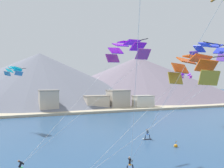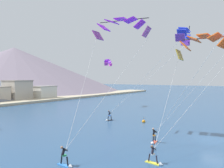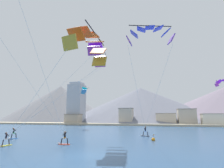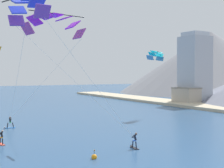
# 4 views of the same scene
# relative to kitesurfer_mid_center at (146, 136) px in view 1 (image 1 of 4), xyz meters

# --- Properties ---
(kitesurfer_mid_center) EXTENTS (1.77, 0.63, 1.82)m
(kitesurfer_mid_center) POSITION_rel_kitesurfer_mid_center_xyz_m (0.00, 0.00, 0.00)
(kitesurfer_mid_center) COLOR black
(kitesurfer_mid_center) RESTS_ON ground
(kitesurfer_far_left) EXTENTS (1.78, 0.66, 1.75)m
(kitesurfer_far_left) POSITION_rel_kitesurfer_mid_center_xyz_m (-9.36, -12.47, -0.06)
(kitesurfer_far_left) COLOR #E54C33
(kitesurfer_far_left) RESTS_ON ground
(parafoil_kite_near_lead) EXTENTS (14.87, 8.03, 13.93)m
(parafoil_kite_near_lead) POSITION_rel_kitesurfer_mid_center_xyz_m (-6.95, -6.69, 13.71)
(parafoil_kite_near_lead) COLOR purple
(parafoil_kite_near_trail) EXTENTS (12.30, 6.87, 11.35)m
(parafoil_kite_near_trail) POSITION_rel_kitesurfer_mid_center_xyz_m (-4.38, -16.73, 10.85)
(parafoil_kite_near_trail) COLOR #B49429
(parafoil_kite_mid_center) EXTENTS (6.00, 13.65, 13.49)m
(parafoil_kite_mid_center) POSITION_rel_kitesurfer_mid_center_xyz_m (2.10, -12.22, 13.31)
(parafoil_kite_mid_center) COLOR #6934A7
(parafoil_kite_distant_high_outer) EXTENTS (4.39, 5.38, 2.03)m
(parafoil_kite_distant_high_outer) POSITION_rel_kitesurfer_mid_center_xyz_m (-20.77, 19.13, 11.58)
(parafoil_kite_distant_high_outer) COLOR #4383B9
(parafoil_kite_distant_low_drift) EXTENTS (4.07, 2.49, 1.71)m
(parafoil_kite_distant_low_drift) POSITION_rel_kitesurfer_mid_center_xyz_m (17.83, 12.37, 10.91)
(parafoil_kite_distant_low_drift) COLOR #C93BBC
(race_marker_buoy) EXTENTS (0.56, 0.56, 1.02)m
(race_marker_buoy) POSITION_rel_kitesurfer_mid_center_xyz_m (1.76, -5.79, -0.41)
(race_marker_buoy) COLOR orange
(race_marker_buoy) RESTS_ON ground
(shoreline_strip) EXTENTS (180.00, 10.00, 0.70)m
(shoreline_strip) POSITION_rel_kitesurfer_mid_center_xyz_m (-4.39, 38.82, -0.22)
(shoreline_strip) COLOR #BCAD8E
(shoreline_strip) RESTS_ON ground
(shore_building_harbour_front) EXTENTS (5.86, 5.23, 7.04)m
(shore_building_harbour_front) POSITION_rel_kitesurfer_mid_center_xyz_m (-10.80, 41.06, 2.96)
(shore_building_harbour_front) COLOR #B7AD9E
(shore_building_harbour_front) RESTS_ON ground
(shore_building_promenade_mid) EXTENTS (7.17, 4.42, 4.61)m
(shore_building_promenade_mid) POSITION_rel_kitesurfer_mid_center_xyz_m (21.72, 40.47, 1.75)
(shore_building_promenade_mid) COLOR silver
(shore_building_promenade_mid) RESTS_ON ground
(shore_building_quay_west) EXTENTS (6.94, 6.97, 6.56)m
(shore_building_quay_west) POSITION_rel_kitesurfer_mid_center_xyz_m (13.45, 43.70, 2.73)
(shore_building_quay_west) COLOR #B7AD9E
(shore_building_quay_west) RESTS_ON ground
(shore_building_old_town) EXTENTS (8.10, 4.86, 4.82)m
(shore_building_old_town) POSITION_rel_kitesurfer_mid_center_xyz_m (5.33, 43.18, 1.86)
(shore_building_old_town) COLOR beige
(shore_building_old_town) RESTS_ON ground
(mountain_peak_west_ridge) EXTENTS (114.41, 114.41, 23.51)m
(mountain_peak_west_ridge) POSITION_rel_kitesurfer_mid_center_xyz_m (47.63, 93.54, 11.19)
(mountain_peak_west_ridge) COLOR slate
(mountain_peak_west_ridge) RESTS_ON ground
(mountain_peak_east_shoulder) EXTENTS (102.46, 102.46, 22.91)m
(mountain_peak_east_shoulder) POSITION_rel_kitesurfer_mid_center_xyz_m (-8.88, 86.74, 10.89)
(mountain_peak_east_shoulder) COLOR slate
(mountain_peak_east_shoulder) RESTS_ON ground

